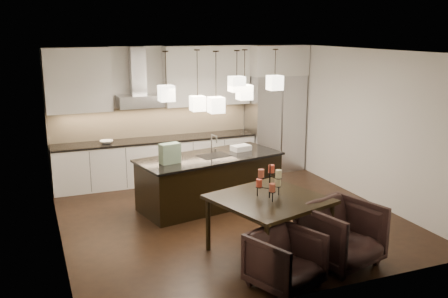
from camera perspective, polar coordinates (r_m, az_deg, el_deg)
name	(u,v)px	position (r m, az deg, el deg)	size (l,w,h in m)	color
floor	(228,217)	(8.67, 0.49, -7.76)	(5.50, 5.50, 0.02)	black
ceiling	(229,50)	(8.08, 0.54, 11.20)	(5.50, 5.50, 0.02)	white
wall_back	(180,112)	(10.82, -5.04, 4.26)	(5.50, 0.02, 2.80)	silver
wall_front	(319,184)	(5.89, 10.77, -3.95)	(5.50, 0.02, 2.80)	silver
wall_left	(53,152)	(7.68, -18.91, -0.32)	(0.02, 5.50, 2.80)	silver
wall_right	(366,125)	(9.63, 15.91, 2.62)	(0.02, 5.50, 2.80)	silver
refrigerator	(275,123)	(11.32, 5.80, 2.98)	(1.20, 0.72, 2.15)	#B7B7BA
fridge_panel	(276,60)	(11.14, 5.98, 10.07)	(1.26, 0.72, 0.65)	silver
lower_cabinets	(157,161)	(10.55, -7.66, -1.39)	(4.21, 0.62, 0.88)	silver
countertop	(156,140)	(10.44, -7.74, 1.05)	(4.21, 0.66, 0.04)	black
backsplash	(152,121)	(10.66, -8.20, 3.13)	(4.21, 0.02, 0.63)	#CAB893
upper_cab_left	(78,80)	(10.14, -16.37, 7.55)	(1.25, 0.35, 1.25)	silver
upper_cab_right	(207,76)	(10.72, -1.97, 8.39)	(1.86, 0.35, 1.25)	silver
hood_canopy	(140,101)	(10.28, -9.59, 5.43)	(0.90, 0.52, 0.24)	#B7B7BA
hood_chimney	(138,71)	(10.32, -9.85, 8.81)	(0.30, 0.28, 0.96)	#B7B7BA
fruit_bowl	(106,142)	(10.19, -13.28, 0.79)	(0.26, 0.26, 0.06)	silver
island_body	(210,182)	(9.07, -1.62, -3.76)	(2.51, 1.01, 0.88)	black
island_top	(210,157)	(8.94, -1.64, -0.94)	(2.59, 1.09, 0.04)	black
faucet	(211,144)	(9.03, -1.44, 0.58)	(0.10, 0.24, 0.38)	silver
tote_bag	(170,153)	(8.48, -6.21, -0.50)	(0.34, 0.18, 0.34)	#195628
food_container	(241,148)	(9.33, 1.94, 0.13)	(0.34, 0.24, 0.10)	silver
dining_table	(269,226)	(7.21, 5.14, -8.71)	(1.40, 1.40, 0.84)	black
candelabra	(270,181)	(6.99, 5.26, -3.65)	(0.40, 0.40, 0.49)	black
candle_a	(278,182)	(7.10, 6.17, -3.78)	(0.09, 0.09, 0.11)	beige
candle_b	(259,183)	(7.04, 4.03, -3.89)	(0.09, 0.09, 0.11)	#CE432D
candle_c	(272,188)	(6.86, 5.54, -4.41)	(0.09, 0.09, 0.11)	#A84A33
candle_d	(271,169)	(7.10, 5.45, -2.26)	(0.09, 0.09, 0.11)	#CE432D
candle_e	(261,173)	(6.87, 4.27, -2.79)	(0.09, 0.09, 0.11)	#A84A33
candle_f	(278,174)	(6.86, 6.25, -2.85)	(0.09, 0.09, 0.11)	beige
armchair_left	(285,260)	(6.37, 7.02, -12.49)	(0.77, 0.79, 0.72)	black
armchair_right	(341,234)	(7.07, 13.21, -9.42)	(0.92, 0.94, 0.86)	black
pendant_a	(166,93)	(8.32, -6.60, 6.33)	(0.24, 0.24, 0.26)	#F2E7C9
pendant_b	(198,103)	(8.87, -3.03, 5.22)	(0.24, 0.24, 0.26)	#F2E7C9
pendant_c	(237,84)	(8.58, 1.46, 7.44)	(0.24, 0.24, 0.26)	#F2E7C9
pendant_d	(244,92)	(8.92, 2.34, 6.49)	(0.24, 0.24, 0.26)	#F2E7C9
pendant_e	(275,83)	(9.09, 5.82, 7.54)	(0.24, 0.24, 0.26)	#F2E7C9
pendant_f	(216,105)	(8.33, -0.92, 5.06)	(0.24, 0.24, 0.26)	#F2E7C9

